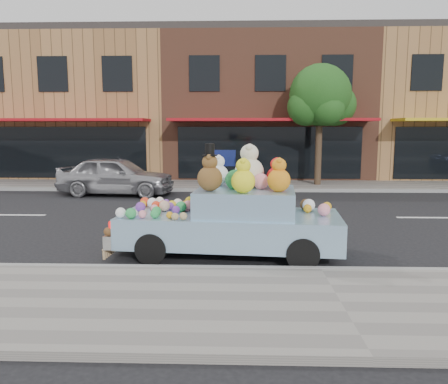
{
  "coord_description": "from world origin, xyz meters",
  "views": [
    {
      "loc": [
        -1.45,
        -12.39,
        2.54
      ],
      "look_at": [
        -1.73,
        -3.63,
        1.25
      ],
      "focal_mm": 35.0,
      "sensor_mm": 36.0,
      "label": 1
    }
  ],
  "objects": [
    {
      "name": "art_car",
      "position": [
        -1.58,
        -3.86,
        0.8
      ],
      "size": [
        4.62,
        2.14,
        2.25
      ],
      "rotation": [
        0.0,
        0.0,
        -0.09
      ],
      "color": "black",
      "rests_on": "ground"
    },
    {
      "name": "ground",
      "position": [
        0.0,
        0.0,
        0.0
      ],
      "size": [
        120.0,
        120.0,
        0.0
      ],
      "primitive_type": "plane",
      "color": "black",
      "rests_on": "ground"
    },
    {
      "name": "far_sidewalk",
      "position": [
        0.0,
        6.5,
        0.06
      ],
      "size": [
        60.0,
        3.0,
        0.12
      ],
      "primitive_type": "cube",
      "color": "gray",
      "rests_on": "ground"
    },
    {
      "name": "storefront_left",
      "position": [
        -10.0,
        11.97,
        3.64
      ],
      "size": [
        10.0,
        9.8,
        7.3
      ],
      "color": "#9E6F42",
      "rests_on": "ground"
    },
    {
      "name": "storefront_mid",
      "position": [
        0.0,
        11.97,
        3.64
      ],
      "size": [
        10.0,
        9.8,
        7.3
      ],
      "color": "brown",
      "rests_on": "ground"
    },
    {
      "name": "car_silver",
      "position": [
        -6.09,
        3.97,
        0.74
      ],
      "size": [
        4.52,
        2.19,
        1.49
      ],
      "primitive_type": "imported",
      "rotation": [
        0.0,
        0.0,
        1.47
      ],
      "color": "#A7A7AC",
      "rests_on": "ground"
    },
    {
      "name": "near_sidewalk",
      "position": [
        0.0,
        -6.5,
        0.06
      ],
      "size": [
        60.0,
        3.0,
        0.12
      ],
      "primitive_type": "cube",
      "color": "gray",
      "rests_on": "ground"
    },
    {
      "name": "near_kerb",
      "position": [
        0.0,
        -5.0,
        0.07
      ],
      "size": [
        60.0,
        0.12,
        0.13
      ],
      "primitive_type": "cube",
      "color": "gray",
      "rests_on": "ground"
    },
    {
      "name": "far_kerb",
      "position": [
        0.0,
        5.0,
        0.07
      ],
      "size": [
        60.0,
        0.12,
        0.13
      ],
      "primitive_type": "cube",
      "color": "gray",
      "rests_on": "ground"
    },
    {
      "name": "street_tree",
      "position": [
        2.03,
        6.55,
        3.69
      ],
      "size": [
        3.0,
        2.7,
        5.22
      ],
      "color": "#38281C",
      "rests_on": "ground"
    }
  ]
}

